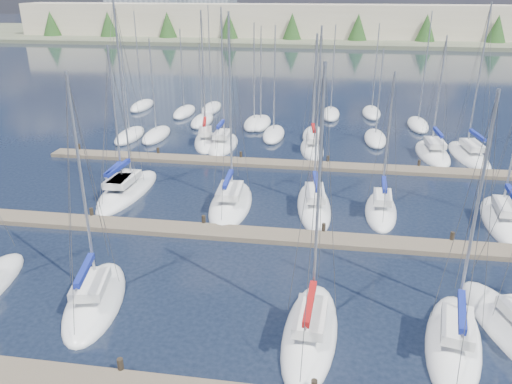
# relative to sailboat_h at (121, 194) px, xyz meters

# --- Properties ---
(ground) EXTENTS (400.00, 400.00, 0.00)m
(ground) POSITION_rel_sailboat_h_xyz_m (11.68, 38.89, -0.18)
(ground) COLOR #192132
(ground) RESTS_ON ground
(dock_mid) EXTENTS (44.00, 1.93, 1.10)m
(dock_mid) POSITION_rel_sailboat_h_xyz_m (11.68, -5.10, -0.03)
(dock_mid) COLOR #6B5E4C
(dock_mid) RESTS_ON ground
(dock_far) EXTENTS (44.00, 1.93, 1.10)m
(dock_far) POSITION_rel_sailboat_h_xyz_m (11.68, 8.90, -0.03)
(dock_far) COLOR #6B5E4C
(dock_far) RESTS_ON ground
(sailboat_h) EXTENTS (2.85, 7.06, 11.99)m
(sailboat_h) POSITION_rel_sailboat_h_xyz_m (0.00, 0.00, 0.00)
(sailboat_h) COLOR white
(sailboat_h) RESTS_ON ground
(sailboat_i) EXTENTS (3.17, 9.43, 15.02)m
(sailboat_i) POSITION_rel_sailboat_h_xyz_m (0.36, 0.62, 0.01)
(sailboat_i) COLOR white
(sailboat_i) RESTS_ON ground
(sailboat_e) EXTENTS (3.87, 7.92, 12.25)m
(sailboat_e) POSITION_rel_sailboat_h_xyz_m (21.79, -14.17, 0.01)
(sailboat_e) COLOR white
(sailboat_e) RESTS_ON ground
(sailboat_l) EXTENTS (2.59, 6.88, 10.62)m
(sailboat_l) POSITION_rel_sailboat_h_xyz_m (19.66, -0.09, 0.00)
(sailboat_l) COLOR white
(sailboat_l) RESTS_ON ground
(sailboat_d) EXTENTS (2.96, 8.13, 13.15)m
(sailboat_d) POSITION_rel_sailboat_h_xyz_m (15.35, -14.48, 0.01)
(sailboat_d) COLOR white
(sailboat_d) RESTS_ON ground
(sailboat_q) EXTENTS (3.22, 8.17, 11.74)m
(sailboat_q) POSITION_rel_sailboat_h_xyz_m (25.57, 14.08, -0.01)
(sailboat_q) COLOR white
(sailboat_q) RESTS_ON ground
(sailboat_n) EXTENTS (3.83, 7.83, 13.68)m
(sailboat_n) POSITION_rel_sailboat_h_xyz_m (3.10, 14.61, 0.02)
(sailboat_n) COLOR white
(sailboat_n) RESTS_ON ground
(sailboat_o) EXTENTS (2.76, 7.45, 13.98)m
(sailboat_o) POSITION_rel_sailboat_h_xyz_m (5.11, 13.86, 0.01)
(sailboat_o) COLOR white
(sailboat_o) RESTS_ON ground
(sailboat_c) EXTENTS (4.19, 7.73, 12.39)m
(sailboat_c) POSITION_rel_sailboat_h_xyz_m (4.30, -13.54, 0.00)
(sailboat_c) COLOR white
(sailboat_c) RESTS_ON ground
(sailboat_j) EXTENTS (3.40, 8.69, 14.28)m
(sailboat_j) POSITION_rel_sailboat_h_xyz_m (8.78, -0.47, 0.00)
(sailboat_j) COLOR white
(sailboat_j) RESTS_ON ground
(sailboat_p) EXTENTS (3.01, 6.99, 11.80)m
(sailboat_p) POSITION_rel_sailboat_h_xyz_m (14.08, 13.76, 0.01)
(sailboat_p) COLOR white
(sailboat_p) RESTS_ON ground
(sailboat_r) EXTENTS (3.57, 9.18, 14.53)m
(sailboat_r) POSITION_rel_sailboat_h_xyz_m (28.84, 13.79, 0.01)
(sailboat_r) COLOR white
(sailboat_r) RESTS_ON ground
(sailboat_m) EXTENTS (3.27, 8.45, 11.62)m
(sailboat_m) POSITION_rel_sailboat_h_xyz_m (27.80, -0.44, -0.01)
(sailboat_m) COLOR white
(sailboat_m) RESTS_ON ground
(sailboat_k) EXTENTS (3.27, 9.04, 13.43)m
(sailboat_k) POSITION_rel_sailboat_h_xyz_m (14.88, 0.04, 0.01)
(sailboat_k) COLOR white
(sailboat_k) RESTS_ON ground
(distant_boats) EXTENTS (36.93, 20.75, 13.30)m
(distant_boats) POSITION_rel_sailboat_h_xyz_m (7.33, 22.65, 0.11)
(distant_boats) COLOR #9EA0A5
(distant_boats) RESTS_ON ground
(shoreline) EXTENTS (400.00, 60.00, 38.00)m
(shoreline) POSITION_rel_sailboat_h_xyz_m (-1.62, 128.66, 7.26)
(shoreline) COLOR #666B51
(shoreline) RESTS_ON ground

